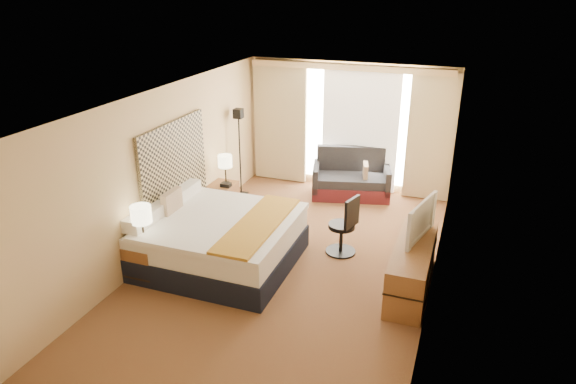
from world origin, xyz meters
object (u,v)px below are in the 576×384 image
(nightstand_right, at_px, (223,197))
(television, at_px, (415,218))
(bed, at_px, (218,239))
(floor_lamp, at_px, (239,135))
(lamp_left, at_px, (141,215))
(nightstand_left, at_px, (146,260))
(desk_chair, at_px, (344,228))
(media_dresser, at_px, (412,266))
(loveseat, at_px, (351,181))
(lamp_right, at_px, (225,162))

(nightstand_right, bearing_deg, television, -18.33)
(bed, relative_size, floor_lamp, 1.26)
(bed, xyz_separation_m, lamp_left, (-0.77, -0.78, 0.63))
(floor_lamp, distance_m, lamp_left, 3.39)
(nightstand_left, height_order, floor_lamp, floor_lamp)
(desk_chair, height_order, television, television)
(bed, height_order, lamp_left, lamp_left)
(desk_chair, bearing_deg, television, -3.38)
(media_dresser, xyz_separation_m, floor_lamp, (-3.73, 2.30, 0.91))
(loveseat, bearing_deg, nightstand_right, -156.89)
(loveseat, relative_size, lamp_left, 2.71)
(lamp_left, bearing_deg, floor_lamp, 91.20)
(bed, relative_size, television, 2.29)
(nightstand_left, relative_size, media_dresser, 0.31)
(lamp_left, height_order, lamp_right, lamp_left)
(lamp_left, bearing_deg, loveseat, 63.68)
(nightstand_right, bearing_deg, floor_lamp, 92.02)
(desk_chair, distance_m, lamp_left, 3.10)
(loveseat, relative_size, floor_lamp, 0.94)
(bed, relative_size, desk_chair, 2.26)
(nightstand_left, xyz_separation_m, desk_chair, (2.55, 1.70, 0.17))
(nightstand_left, height_order, nightstand_right, same)
(nightstand_left, bearing_deg, loveseat, 63.04)
(lamp_left, bearing_deg, media_dresser, 16.49)
(lamp_left, bearing_deg, bed, 45.44)
(nightstand_left, bearing_deg, floor_lamp, 90.51)
(bed, relative_size, lamp_right, 4.06)
(television, bearing_deg, nightstand_right, 85.88)
(loveseat, height_order, desk_chair, desk_chair)
(lamp_right, bearing_deg, lamp_left, -90.15)
(media_dresser, distance_m, loveseat, 3.45)
(desk_chair, bearing_deg, nightstand_right, 179.42)
(bed, height_order, loveseat, bed)
(nightstand_left, height_order, bed, bed)
(media_dresser, bearing_deg, nightstand_right, 158.60)
(floor_lamp, distance_m, desk_chair, 3.17)
(floor_lamp, xyz_separation_m, television, (3.68, -2.06, -0.28))
(media_dresser, height_order, loveseat, loveseat)
(nightstand_right, distance_m, floor_lamp, 1.30)
(television, bearing_deg, lamp_right, 84.90)
(loveseat, distance_m, desk_chair, 2.45)
(bed, bearing_deg, lamp_right, 112.81)
(nightstand_left, height_order, lamp_left, lamp_left)
(nightstand_right, xyz_separation_m, lamp_left, (0.04, -2.53, 0.75))
(television, bearing_deg, nightstand_left, 123.68)
(loveseat, bearing_deg, nightstand_left, -131.29)
(nightstand_right, height_order, lamp_right, lamp_right)
(nightstand_left, relative_size, bed, 0.25)
(media_dresser, height_order, television, television)
(nightstand_left, distance_m, floor_lamp, 3.49)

